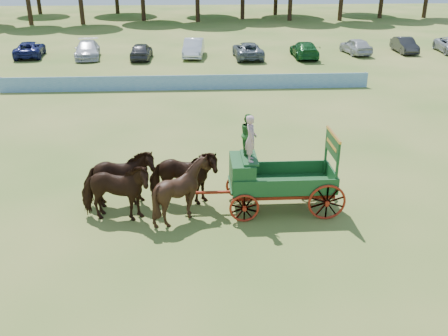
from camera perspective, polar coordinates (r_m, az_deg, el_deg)
ground at (r=19.07m, az=-1.63°, el=-4.74°), size 160.00×160.00×0.00m
horse_lead_left at (r=18.23m, az=-12.33°, el=-2.71°), size 2.83×1.56×2.28m
horse_lead_right at (r=19.21m, az=-11.88°, el=-1.26°), size 2.85×1.61×2.28m
horse_wheel_left at (r=18.00m, az=-4.76°, el=-2.55°), size 2.19×1.97×2.28m
horse_wheel_right at (r=18.99m, az=-4.70°, el=-1.10°), size 2.78×1.44×2.28m
farm_dray at (r=18.45m, az=4.43°, el=-0.12°), size 6.00×2.00×3.84m
sponsor_banner at (r=35.82m, az=-4.27°, el=9.71°), size 26.00×0.08×1.05m
parked_cars at (r=47.64m, az=-0.45°, el=13.49°), size 58.10×7.35×1.63m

